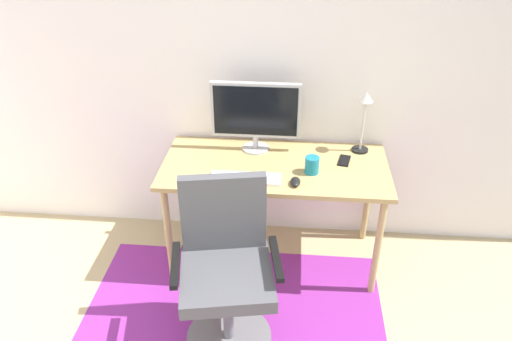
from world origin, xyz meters
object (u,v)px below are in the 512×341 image
keyboard (245,178)px  cell_phone (344,161)px  office_chair (227,277)px  coffee_cup (312,165)px  monitor (256,112)px  computer_mouse (295,182)px  desk (275,175)px  desk_lamp (364,113)px

keyboard → cell_phone: 0.67m
office_chair → coffee_cup: bearing=43.7°
keyboard → coffee_cup: (0.40, 0.12, 0.04)m
monitor → computer_mouse: monitor is taller
desk → desk_lamp: desk_lamp is taller
keyboard → office_chair: size_ratio=0.43×
computer_mouse → office_chair: (-0.36, -0.49, -0.34)m
office_chair → cell_phone: bearing=39.4°
coffee_cup → cell_phone: (0.21, 0.16, -0.05)m
computer_mouse → cell_phone: (0.31, 0.30, -0.01)m
monitor → desk_lamp: bearing=3.1°
computer_mouse → cell_phone: 0.43m
keyboard → office_chair: bearing=-95.9°
desk → coffee_cup: 0.28m
keyboard → coffee_cup: 0.42m
computer_mouse → cell_phone: bearing=44.4°
monitor → desk_lamp: size_ratio=1.40×
desk → office_chair: bearing=-107.5°
desk_lamp → office_chair: 1.36m
keyboard → computer_mouse: computer_mouse is taller
computer_mouse → coffee_cup: size_ratio=0.97×
monitor → keyboard: size_ratio=1.35×
desk_lamp → keyboard: bearing=-149.2°
desk → keyboard: bearing=-130.9°
computer_mouse → coffee_cup: (0.10, 0.14, 0.04)m
monitor → office_chair: (-0.08, -0.91, -0.59)m
computer_mouse → desk_lamp: (0.42, 0.46, 0.26)m
office_chair → monitor: bearing=74.4°
desk → coffee_cup: (0.23, -0.08, 0.13)m
keyboard → coffee_cup: coffee_cup is taller
coffee_cup → office_chair: size_ratio=0.11×
desk → office_chair: 0.78m
coffee_cup → desk_lamp: (0.33, 0.31, 0.22)m
monitor → coffee_cup: 0.51m
cell_phone → desk: bearing=-157.6°
computer_mouse → desk_lamp: desk_lamp is taller
keyboard → office_chair: 0.61m
desk_lamp → monitor: bearing=-176.9°
keyboard → cell_phone: keyboard is taller
desk → cell_phone: 0.46m
cell_phone → desk_lamp: desk_lamp is taller
monitor → keyboard: monitor is taller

